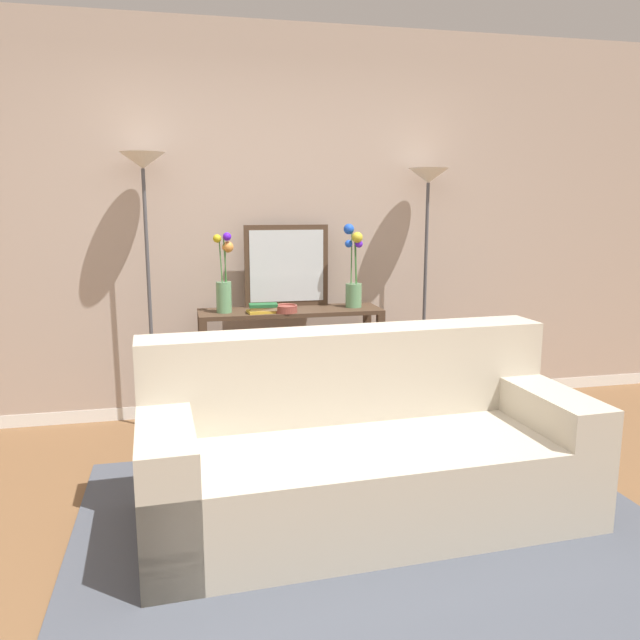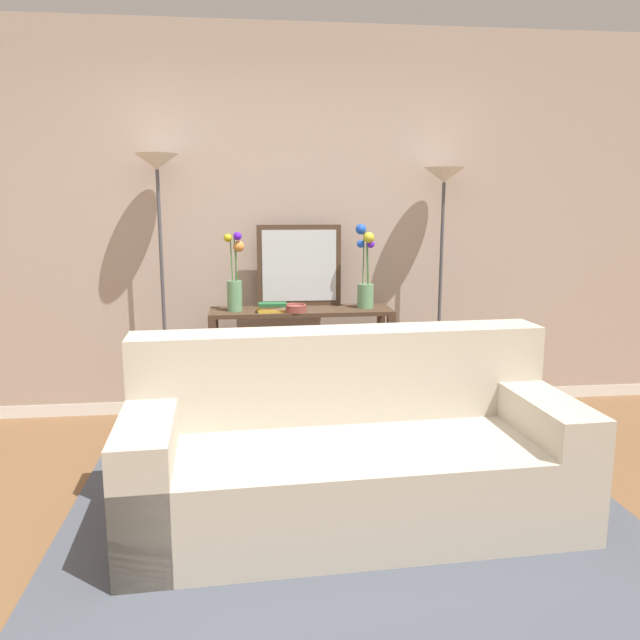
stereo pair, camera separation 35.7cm
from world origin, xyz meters
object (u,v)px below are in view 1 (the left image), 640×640
at_px(fruit_bowl, 286,309).
at_px(floor_lamp_left, 145,215).
at_px(vase_tall_flowers, 224,283).
at_px(vase_short_flowers, 353,275).
at_px(console_table, 291,345).
at_px(couch, 363,453).
at_px(floor_lamp_right, 427,222).
at_px(book_stack, 264,308).
at_px(wall_mirror, 287,266).
at_px(book_row_under_console, 234,417).

bearing_deg(fruit_bowl, floor_lamp_left, 168.97).
relative_size(floor_lamp_left, vase_tall_flowers, 3.46).
bearing_deg(vase_tall_flowers, vase_short_flowers, 1.69).
xyz_separation_m(console_table, vase_tall_flowers, (-0.44, -0.02, 0.45)).
xyz_separation_m(couch, console_table, (-0.11, 1.39, 0.23)).
bearing_deg(vase_tall_flowers, floor_lamp_right, 3.25).
xyz_separation_m(floor_lamp_right, book_stack, (-1.19, -0.15, -0.55)).
bearing_deg(wall_mirror, couch, -85.97).
height_order(floor_lamp_right, book_stack, floor_lamp_right).
bearing_deg(fruit_bowl, book_row_under_console, 162.10).
bearing_deg(floor_lamp_left, couch, -54.36).
height_order(couch, floor_lamp_right, floor_lamp_right).
bearing_deg(floor_lamp_left, fruit_bowl, -11.03).
bearing_deg(vase_tall_flowers, fruit_bowl, -12.80).
height_order(vase_tall_flowers, fruit_bowl, vase_tall_flowers).
bearing_deg(vase_tall_flowers, couch, -67.92).
distance_m(wall_mirror, vase_short_flowers, 0.47).
xyz_separation_m(floor_lamp_left, floor_lamp_right, (1.92, 0.00, -0.06)).
xyz_separation_m(book_stack, book_row_under_console, (-0.21, 0.09, -0.77)).
height_order(vase_tall_flowers, vase_short_flowers, vase_short_flowers).
xyz_separation_m(vase_tall_flowers, vase_short_flowers, (0.89, 0.03, 0.03)).
distance_m(vase_tall_flowers, fruit_bowl, 0.44).
bearing_deg(console_table, floor_lamp_left, 176.41).
bearing_deg(fruit_bowl, wall_mirror, 78.84).
distance_m(floor_lamp_left, vase_short_flowers, 1.43).
xyz_separation_m(console_table, floor_lamp_left, (-0.93, 0.06, 0.89)).
height_order(console_table, wall_mirror, wall_mirror).
bearing_deg(floor_lamp_right, couch, -121.42).
relative_size(floor_lamp_right, wall_mirror, 2.98).
distance_m(wall_mirror, vase_tall_flowers, 0.49).
relative_size(console_table, floor_lamp_left, 0.68).
height_order(wall_mirror, book_row_under_console, wall_mirror).
distance_m(couch, book_row_under_console, 1.50).
bearing_deg(console_table, fruit_bowl, -113.57).
relative_size(vase_tall_flowers, vase_short_flowers, 0.92).
xyz_separation_m(console_table, floor_lamp_right, (1.00, 0.06, 0.83)).
xyz_separation_m(couch, floor_lamp_right, (0.88, 1.45, 1.06)).
bearing_deg(floor_lamp_right, book_stack, -172.81).
height_order(console_table, book_stack, book_stack).
xyz_separation_m(wall_mirror, fruit_bowl, (-0.05, -0.26, -0.26)).
distance_m(vase_short_flowers, fruit_bowl, 0.54).
bearing_deg(wall_mirror, floor_lamp_right, -5.33).
bearing_deg(floor_lamp_right, vase_short_flowers, -174.26).
xyz_separation_m(vase_short_flowers, book_row_under_console, (-0.84, -0.00, -0.96)).
distance_m(floor_lamp_left, fruit_bowl, 1.08).
height_order(floor_lamp_right, fruit_bowl, floor_lamp_right).
bearing_deg(couch, vase_tall_flowers, 112.08).
xyz_separation_m(floor_lamp_left, book_stack, (0.74, -0.15, -0.61)).
height_order(wall_mirror, book_stack, wall_mirror).
distance_m(wall_mirror, book_row_under_console, 1.11).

